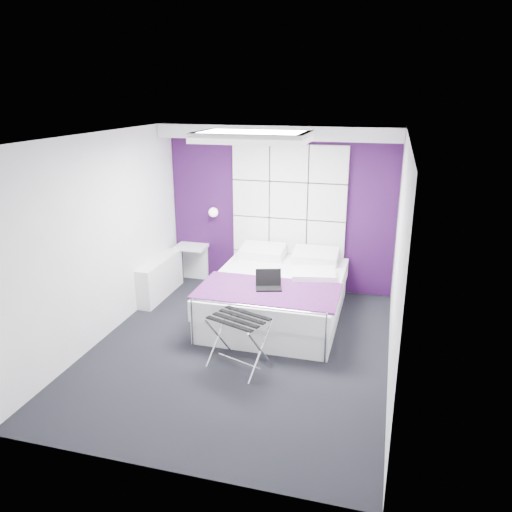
# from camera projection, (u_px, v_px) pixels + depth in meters

# --- Properties ---
(floor) EXTENTS (4.40, 4.40, 0.00)m
(floor) POSITION_uv_depth(u_px,v_px,m) (240.00, 348.00, 6.25)
(floor) COLOR black
(floor) RESTS_ON ground
(ceiling) EXTENTS (4.40, 4.40, 0.00)m
(ceiling) POSITION_uv_depth(u_px,v_px,m) (238.00, 136.00, 5.43)
(ceiling) COLOR white
(ceiling) RESTS_ON wall_back
(wall_back) EXTENTS (3.60, 0.00, 3.60)m
(wall_back) POSITION_uv_depth(u_px,v_px,m) (280.00, 209.00, 7.85)
(wall_back) COLOR silver
(wall_back) RESTS_ON floor
(wall_left) EXTENTS (0.00, 4.40, 4.40)m
(wall_left) POSITION_uv_depth(u_px,v_px,m) (103.00, 238.00, 6.29)
(wall_left) COLOR silver
(wall_left) RESTS_ON floor
(wall_right) EXTENTS (0.00, 4.40, 4.40)m
(wall_right) POSITION_uv_depth(u_px,v_px,m) (398.00, 262.00, 5.39)
(wall_right) COLOR silver
(wall_right) RESTS_ON floor
(accent_wall) EXTENTS (3.58, 0.02, 2.58)m
(accent_wall) POSITION_uv_depth(u_px,v_px,m) (280.00, 209.00, 7.85)
(accent_wall) COLOR #320E3C
(accent_wall) RESTS_ON wall_back
(soffit) EXTENTS (3.58, 0.50, 0.20)m
(soffit) POSITION_uv_depth(u_px,v_px,m) (277.00, 132.00, 7.25)
(soffit) COLOR white
(soffit) RESTS_ON wall_back
(headboard) EXTENTS (1.80, 0.08, 2.30)m
(headboard) POSITION_uv_depth(u_px,v_px,m) (288.00, 218.00, 7.80)
(headboard) COLOR silver
(headboard) RESTS_ON wall_back
(skylight) EXTENTS (1.36, 0.86, 0.12)m
(skylight) POSITION_uv_depth(u_px,v_px,m) (253.00, 136.00, 6.00)
(skylight) COLOR white
(skylight) RESTS_ON ceiling
(wall_lamp) EXTENTS (0.15, 0.15, 0.15)m
(wall_lamp) POSITION_uv_depth(u_px,v_px,m) (214.00, 212.00, 8.01)
(wall_lamp) COLOR white
(wall_lamp) RESTS_ON wall_back
(radiator) EXTENTS (0.22, 1.20, 0.60)m
(radiator) POSITION_uv_depth(u_px,v_px,m) (161.00, 278.00, 7.76)
(radiator) COLOR white
(radiator) RESTS_ON floor
(bed) EXTENTS (1.83, 2.21, 0.77)m
(bed) POSITION_uv_depth(u_px,v_px,m) (277.00, 295.00, 7.04)
(bed) COLOR white
(bed) RESTS_ON floor
(nightstand) EXTENTS (0.50, 0.39, 0.06)m
(nightstand) POSITION_uv_depth(u_px,v_px,m) (192.00, 247.00, 8.27)
(nightstand) COLOR white
(nightstand) RESTS_ON wall_back
(luggage_rack) EXTENTS (0.63, 0.47, 0.62)m
(luggage_rack) POSITION_uv_depth(u_px,v_px,m) (239.00, 342.00, 5.74)
(luggage_rack) COLOR silver
(luggage_rack) RESTS_ON floor
(laptop) EXTENTS (0.33, 0.24, 0.24)m
(laptop) POSITION_uv_depth(u_px,v_px,m) (269.00, 283.00, 6.49)
(laptop) COLOR black
(laptop) RESTS_ON bed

